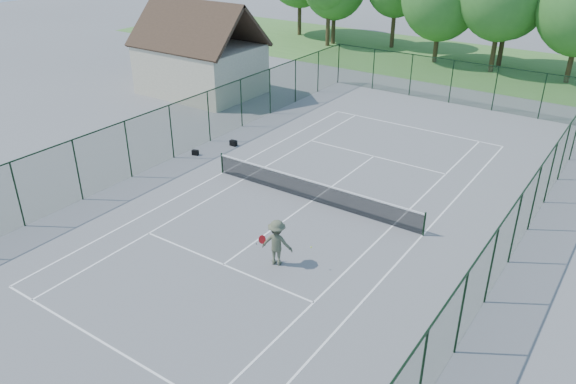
% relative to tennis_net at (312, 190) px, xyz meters
% --- Properties ---
extents(ground, '(140.00, 140.00, 0.00)m').
position_rel_tennis_net_xyz_m(ground, '(0.00, 0.00, -0.58)').
color(ground, slate).
rests_on(ground, ground).
extents(grass_far, '(80.00, 16.00, 0.01)m').
position_rel_tennis_net_xyz_m(grass_far, '(0.00, 30.00, -0.57)').
color(grass_far, '#4F8538').
rests_on(grass_far, ground).
extents(court_lines, '(11.05, 23.85, 0.01)m').
position_rel_tennis_net_xyz_m(court_lines, '(0.00, 0.00, -0.57)').
color(court_lines, white).
rests_on(court_lines, ground).
extents(tennis_net, '(11.08, 0.08, 1.10)m').
position_rel_tennis_net_xyz_m(tennis_net, '(0.00, 0.00, 0.00)').
color(tennis_net, black).
rests_on(tennis_net, ground).
extents(fence_enclosure, '(18.05, 36.05, 3.02)m').
position_rel_tennis_net_xyz_m(fence_enclosure, '(0.00, 0.00, 0.98)').
color(fence_enclosure, '#1A3B1F').
rests_on(fence_enclosure, ground).
extents(utility_building, '(8.60, 6.27, 6.63)m').
position_rel_tennis_net_xyz_m(utility_building, '(-16.00, 10.00, 2.54)').
color(utility_building, beige).
rests_on(utility_building, ground).
extents(sports_bag_a, '(0.40, 0.31, 0.29)m').
position_rel_tennis_net_xyz_m(sports_bag_a, '(-8.27, 0.94, -0.43)').
color(sports_bag_a, black).
rests_on(sports_bag_a, ground).
extents(sports_bag_b, '(0.41, 0.25, 0.32)m').
position_rel_tennis_net_xyz_m(sports_bag_b, '(-7.41, 3.20, -0.42)').
color(sports_bag_b, black).
rests_on(sports_bag_b, ground).
extents(tennis_player, '(2.19, 1.03, 1.88)m').
position_rel_tennis_net_xyz_m(tennis_player, '(1.65, -5.15, 0.36)').
color(tennis_player, '#51563F').
rests_on(tennis_player, ground).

